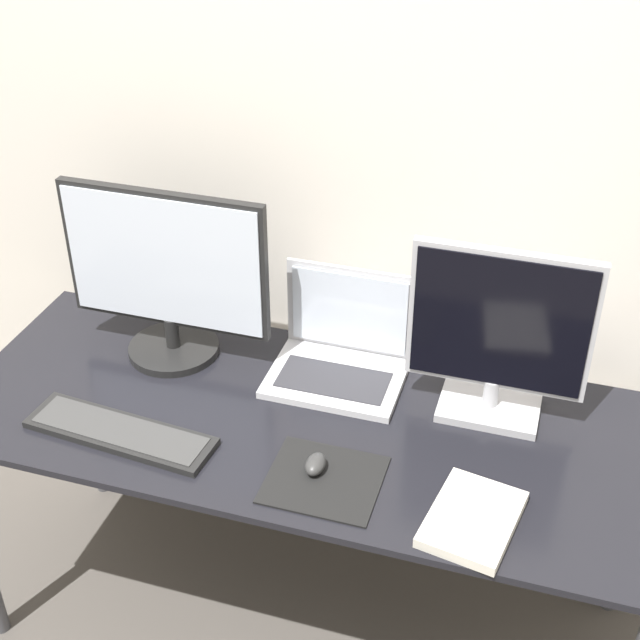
{
  "coord_description": "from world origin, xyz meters",
  "views": [
    {
      "loc": [
        0.5,
        -1.18,
        2.02
      ],
      "look_at": [
        0.01,
        0.41,
        0.92
      ],
      "focal_mm": 50.0,
      "sensor_mm": 36.0,
      "label": 1
    }
  ],
  "objects_px": {
    "monitor_right": "(499,336)",
    "book": "(473,519)",
    "monitor_left": "(166,276)",
    "keyboard": "(120,432)",
    "mouse": "(315,464)",
    "laptop": "(341,350)"
  },
  "relations": [
    {
      "from": "monitor_left",
      "to": "keyboard",
      "type": "xyz_separation_m",
      "value": [
        0.02,
        -0.34,
        -0.22
      ]
    },
    {
      "from": "monitor_right",
      "to": "monitor_left",
      "type": "bearing_deg",
      "value": -180.0
    },
    {
      "from": "monitor_left",
      "to": "book",
      "type": "distance_m",
      "value": 0.93
    },
    {
      "from": "laptop",
      "to": "book",
      "type": "bearing_deg",
      "value": -46.72
    },
    {
      "from": "keyboard",
      "to": "mouse",
      "type": "bearing_deg",
      "value": 2.11
    },
    {
      "from": "monitor_right",
      "to": "keyboard",
      "type": "xyz_separation_m",
      "value": [
        -0.78,
        -0.34,
        -0.2
      ]
    },
    {
      "from": "laptop",
      "to": "keyboard",
      "type": "xyz_separation_m",
      "value": [
        -0.41,
        -0.39,
        -0.05
      ]
    },
    {
      "from": "mouse",
      "to": "laptop",
      "type": "bearing_deg",
      "value": 97.6
    },
    {
      "from": "monitor_left",
      "to": "laptop",
      "type": "xyz_separation_m",
      "value": [
        0.43,
        0.05,
        -0.16
      ]
    },
    {
      "from": "laptop",
      "to": "monitor_right",
      "type": "bearing_deg",
      "value": -7.3
    },
    {
      "from": "monitor_left",
      "to": "laptop",
      "type": "bearing_deg",
      "value": 6.34
    },
    {
      "from": "monitor_right",
      "to": "mouse",
      "type": "xyz_separation_m",
      "value": [
        -0.32,
        -0.32,
        -0.19
      ]
    },
    {
      "from": "monitor_right",
      "to": "book",
      "type": "xyz_separation_m",
      "value": [
        0.02,
        -0.37,
        -0.2
      ]
    },
    {
      "from": "laptop",
      "to": "book",
      "type": "height_order",
      "value": "laptop"
    },
    {
      "from": "laptop",
      "to": "mouse",
      "type": "distance_m",
      "value": 0.37
    },
    {
      "from": "keyboard",
      "to": "monitor_left",
      "type": "bearing_deg",
      "value": 94.11
    },
    {
      "from": "monitor_right",
      "to": "book",
      "type": "relative_size",
      "value": 1.68
    },
    {
      "from": "monitor_left",
      "to": "monitor_right",
      "type": "xyz_separation_m",
      "value": [
        0.81,
        0.0,
        -0.01
      ]
    },
    {
      "from": "monitor_right",
      "to": "mouse",
      "type": "distance_m",
      "value": 0.49
    },
    {
      "from": "monitor_left",
      "to": "mouse",
      "type": "xyz_separation_m",
      "value": [
        0.48,
        -0.32,
        -0.2
      ]
    },
    {
      "from": "monitor_left",
      "to": "monitor_right",
      "type": "relative_size",
      "value": 1.24
    },
    {
      "from": "laptop",
      "to": "monitor_left",
      "type": "bearing_deg",
      "value": -173.66
    }
  ]
}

